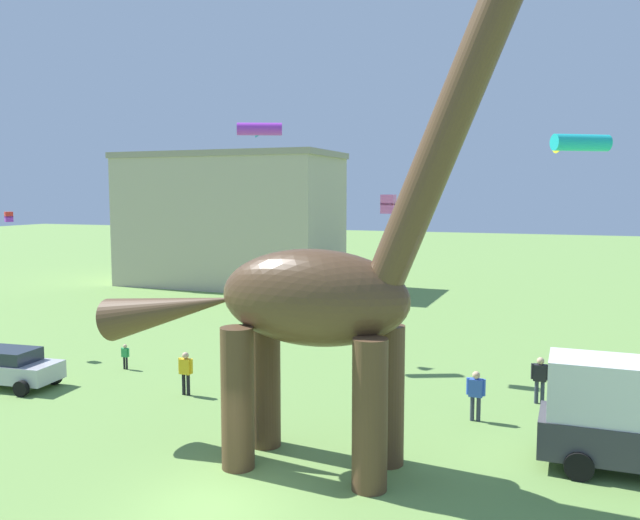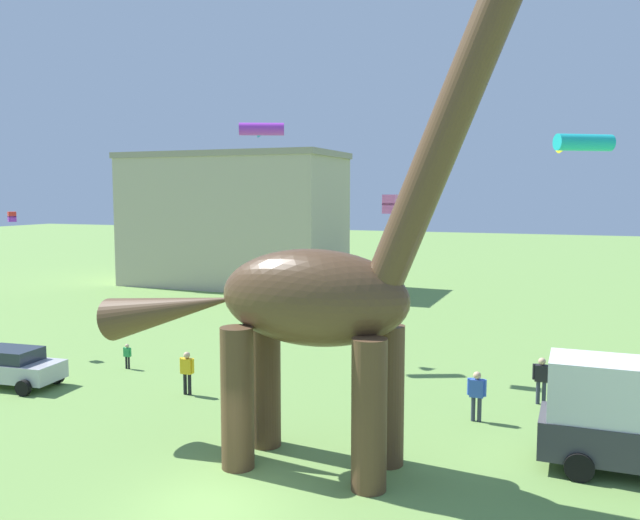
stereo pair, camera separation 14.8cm
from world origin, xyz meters
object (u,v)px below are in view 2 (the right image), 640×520
person_near_flyer (127,354)px  person_strolling_adult (477,391)px  kite_near_low (12,217)px  dinosaur_sculpture (311,297)px  kite_far_right (580,143)px  person_vendor_side (187,369)px  parked_sedan_left (11,366)px  person_far_spectator (542,376)px  kite_near_high (390,204)px  kite_high_left (262,130)px

person_near_flyer → person_strolling_adult: person_strolling_adult is taller
person_near_flyer → kite_near_low: (-7.48, 0.99, 6.01)m
kite_near_low → dinosaur_sculpture: bearing=-22.0°
kite_far_right → person_vendor_side: bearing=-130.4°
parked_sedan_left → kite_near_low: 8.97m
person_far_spectator → kite_near_low: (-25.04, -0.54, 5.63)m
person_strolling_adult → kite_near_high: (-4.60, 5.24, 6.32)m
person_strolling_adult → kite_far_right: size_ratio=0.54×
person_strolling_adult → kite_far_right: bearing=-170.1°
dinosaur_sculpture → person_vendor_side: size_ratio=7.98×
parked_sedan_left → person_vendor_side: size_ratio=2.55×
person_near_flyer → kite_near_high: size_ratio=1.39×
kite_near_low → person_vendor_side: bearing=-15.2°
kite_near_high → person_vendor_side: bearing=-135.4°
person_far_spectator → dinosaur_sculpture: bearing=168.1°
dinosaur_sculpture → person_near_flyer: 14.15m
kite_near_low → kite_near_high: (18.46, 3.01, 0.69)m
person_vendor_side → person_far_spectator: bearing=-131.5°
person_vendor_side → kite_high_left: (-0.29, 7.29, 9.86)m
dinosaur_sculpture → person_strolling_adult: size_ratio=7.75×
parked_sedan_left → kite_high_left: size_ratio=1.99×
person_strolling_adult → kite_near_high: kite_near_high is taller
parked_sedan_left → kite_near_low: (-4.68, 4.87, 5.89)m
dinosaur_sculpture → person_strolling_adult: bearing=27.1°
person_near_flyer → parked_sedan_left: bearing=-148.0°
parked_sedan_left → kite_far_right: size_ratio=1.34×
kite_far_right → kite_near_low: (-26.01, -13.04, -3.79)m
person_far_spectator → kite_near_low: size_ratio=3.53×
person_far_spectator → kite_far_right: size_ratio=0.54×
person_near_flyer → kite_near_low: bearing=150.3°
dinosaur_sculpture → person_strolling_adult: (3.91, 5.53, -3.86)m
dinosaur_sculpture → kite_high_left: bearing=94.4°
person_vendor_side → kite_near_low: kite_near_low is taller
dinosaur_sculpture → person_vendor_side: (-7.06, 4.47, -3.89)m
person_near_flyer → kite_far_right: (18.53, 14.03, 9.81)m
parked_sedan_left → person_strolling_adult: (18.38, 2.64, 0.26)m
dinosaur_sculpture → parked_sedan_left: 15.32m
person_vendor_side → kite_far_right: bearing=-98.4°
person_far_spectator → person_strolling_adult: bearing=168.0°
person_far_spectator → kite_high_left: kite_high_left is taller
parked_sedan_left → kite_near_high: (13.78, 7.88, 6.58)m
person_strolling_adult → person_near_flyer: bearing=-73.8°
kite_high_left → kite_near_high: kite_high_left is taller
person_strolling_adult → kite_far_right: 18.19m
dinosaur_sculpture → kite_high_left: (-7.35, 11.77, 5.97)m
person_near_flyer → person_far_spectator: size_ratio=0.64×
person_near_flyer → dinosaur_sculpture: bearing=-52.3°
kite_far_right → person_near_flyer: bearing=-142.9°
person_near_flyer → kite_far_right: size_ratio=0.35×
kite_near_high → dinosaur_sculpture: bearing=-86.3°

